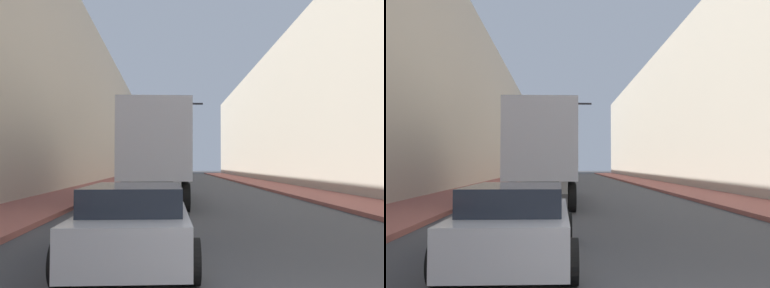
% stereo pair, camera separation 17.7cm
% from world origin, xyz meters
% --- Properties ---
extents(sidewalk_right, '(2.92, 80.00, 0.15)m').
position_xyz_m(sidewalk_right, '(6.22, 30.00, 0.07)').
color(sidewalk_right, '#9E564C').
rests_on(sidewalk_right, ground).
extents(sidewalk_left, '(2.92, 80.00, 0.15)m').
position_xyz_m(sidewalk_left, '(-6.22, 30.00, 0.07)').
color(sidewalk_left, '#9E564C').
rests_on(sidewalk_left, ground).
extents(building_right, '(6.00, 80.00, 11.91)m').
position_xyz_m(building_right, '(10.68, 30.00, 5.96)').
color(building_right, '#BCB29E').
rests_on(building_right, ground).
extents(building_left, '(6.00, 80.00, 13.55)m').
position_xyz_m(building_left, '(-10.68, 30.00, 6.78)').
color(building_left, beige).
rests_on(building_left, ground).
extents(semi_truck, '(2.45, 12.29, 3.85)m').
position_xyz_m(semi_truck, '(-1.80, 16.29, 2.20)').
color(semi_truck, silver).
rests_on(semi_truck, ground).
extents(sedan_car, '(1.99, 4.46, 1.30)m').
position_xyz_m(sedan_car, '(-1.90, 4.18, 0.63)').
color(sedan_car, '#B7B7BC').
rests_on(sedan_car, ground).
extents(traffic_signal_gantry, '(5.82, 0.35, 6.28)m').
position_xyz_m(traffic_signal_gantry, '(-3.07, 27.09, 4.47)').
color(traffic_signal_gantry, black).
rests_on(traffic_signal_gantry, ground).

